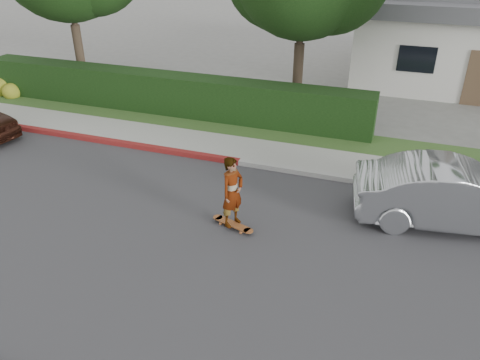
{
  "coord_description": "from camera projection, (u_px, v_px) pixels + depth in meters",
  "views": [
    {
      "loc": [
        5.11,
        -7.43,
        6.12
      ],
      "look_at": [
        1.95,
        1.46,
        1.0
      ],
      "focal_mm": 35.0,
      "sensor_mm": 36.0,
      "label": 1
    }
  ],
  "objects": [
    {
      "name": "ground",
      "position": [
        137.0,
        234.0,
        10.58
      ],
      "size": [
        120.0,
        120.0,
        0.0
      ],
      "primitive_type": "plane",
      "color": "slate",
      "rests_on": "ground"
    },
    {
      "name": "road",
      "position": [
        137.0,
        234.0,
        10.58
      ],
      "size": [
        60.0,
        8.0,
        0.01
      ],
      "primitive_type": "cube",
      "color": "#2D2D30",
      "rests_on": "ground"
    },
    {
      "name": "curb_far",
      "position": [
        208.0,
        157.0,
        13.94
      ],
      "size": [
        60.0,
        0.2,
        0.15
      ],
      "primitive_type": "cube",
      "color": "#9E9E99",
      "rests_on": "ground"
    },
    {
      "name": "curb_red_section",
      "position": [
        68.0,
        135.0,
        15.41
      ],
      "size": [
        12.0,
        0.21,
        0.15
      ],
      "primitive_type": "cube",
      "color": "maroon",
      "rests_on": "ground"
    },
    {
      "name": "sidewalk_far",
      "position": [
        219.0,
        146.0,
        14.69
      ],
      "size": [
        60.0,
        1.6,
        0.12
      ],
      "primitive_type": "cube",
      "color": "gray",
      "rests_on": "ground"
    },
    {
      "name": "planting_strip",
      "position": [
        236.0,
        128.0,
        16.02
      ],
      "size": [
        60.0,
        1.6,
        0.1
      ],
      "primitive_type": "cube",
      "color": "#2D4C1E",
      "rests_on": "ground"
    },
    {
      "name": "hedge",
      "position": [
        165.0,
        94.0,
        17.07
      ],
      "size": [
        15.0,
        1.0,
        1.5
      ],
      "primitive_type": "cube",
      "color": "black",
      "rests_on": "ground"
    },
    {
      "name": "flowering_shrub",
      "position": [
        6.0,
        89.0,
        18.94
      ],
      "size": [
        1.4,
        1.0,
        0.9
      ],
      "color": "#2D4C19",
      "rests_on": "ground"
    },
    {
      "name": "skateboard",
      "position": [
        233.0,
        224.0,
        10.75
      ],
      "size": [
        1.14,
        0.56,
        0.1
      ],
      "rotation": [
        0.0,
        0.0,
        -0.32
      ],
      "color": "orange",
      "rests_on": "ground"
    },
    {
      "name": "skateboarder",
      "position": [
        232.0,
        192.0,
        10.35
      ],
      "size": [
        0.6,
        0.72,
        1.67
      ],
      "primitive_type": "imported",
      "rotation": [
        0.0,
        0.0,
        1.18
      ],
      "color": "white",
      "rests_on": "skateboard"
    },
    {
      "name": "car_silver",
      "position": [
        456.0,
        195.0,
        10.63
      ],
      "size": [
        4.72,
        2.28,
        1.49
      ],
      "primitive_type": "imported",
      "rotation": [
        0.0,
        0.0,
        1.73
      ],
      "color": "#A7AAAE",
      "rests_on": "ground"
    }
  ]
}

